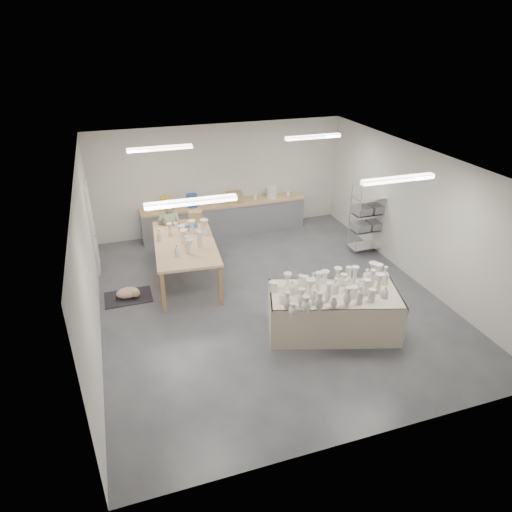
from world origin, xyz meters
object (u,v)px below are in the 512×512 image
object	(u,v)px
drying_table	(333,310)
potter	(171,231)
work_table	(186,240)
red_stool	(171,245)

from	to	relation	value
drying_table	potter	bearing A→B (deg)	139.07
work_table	red_stool	bearing A→B (deg)	105.26
red_stool	drying_table	bearing A→B (deg)	-59.57
potter	red_stool	world-z (taller)	potter
drying_table	red_stool	distance (m)	4.84
drying_table	potter	world-z (taller)	potter
work_table	potter	distance (m)	0.98
drying_table	work_table	world-z (taller)	work_table
red_stool	work_table	bearing A→B (deg)	-79.49
work_table	red_stool	world-z (taller)	work_table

